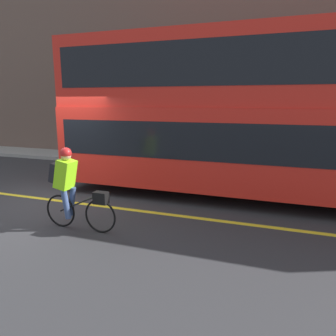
% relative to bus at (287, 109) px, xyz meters
% --- Properties ---
extents(ground_plane, '(80.00, 80.00, 0.00)m').
position_rel_bus_xyz_m(ground_plane, '(-5.33, -2.00, -2.20)').
color(ground_plane, '#2D2D30').
extents(road_center_line, '(50.00, 0.14, 0.01)m').
position_rel_bus_xyz_m(road_center_line, '(-5.33, -1.90, -2.20)').
color(road_center_line, yellow).
rests_on(road_center_line, ground_plane).
extents(sidewalk_curb, '(60.00, 1.71, 0.14)m').
position_rel_bus_xyz_m(sidewalk_curb, '(-5.33, 3.43, -2.13)').
color(sidewalk_curb, gray).
rests_on(sidewalk_curb, ground_plane).
extents(building_facade, '(60.00, 0.30, 7.89)m').
position_rel_bus_xyz_m(building_facade, '(-5.33, 4.43, 1.74)').
color(building_facade, brown).
rests_on(building_facade, ground_plane).
extents(bus, '(11.11, 2.48, 3.97)m').
position_rel_bus_xyz_m(bus, '(0.00, 0.00, 0.00)').
color(bus, black).
rests_on(bus, ground_plane).
extents(cyclist_on_bike, '(1.52, 0.32, 1.57)m').
position_rel_bus_xyz_m(cyclist_on_bike, '(-3.70, -3.25, -1.35)').
color(cyclist_on_bike, black).
rests_on(cyclist_on_bike, ground_plane).
extents(street_sign_post, '(0.36, 0.09, 2.73)m').
position_rel_bus_xyz_m(street_sign_post, '(-4.08, 3.34, -0.55)').
color(street_sign_post, '#59595B').
rests_on(street_sign_post, sidewalk_curb).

